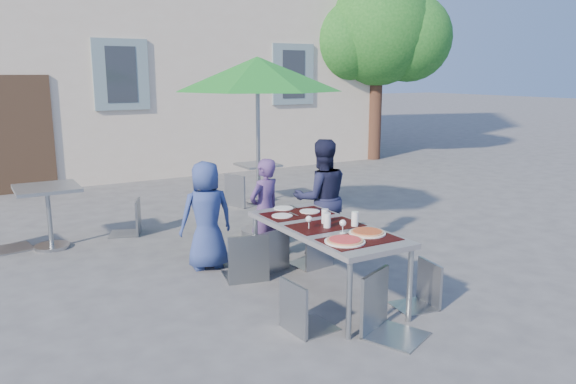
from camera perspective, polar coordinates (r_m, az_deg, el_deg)
ground at (r=5.47m, az=4.74°, el=-12.10°), size 90.00×90.00×0.00m
tree at (r=15.00m, az=9.10°, el=15.75°), size 3.60×3.00×4.70m
dining_table at (r=5.59m, az=3.84°, el=-3.98°), size 0.80×1.85×0.76m
pizza_near_left at (r=5.04m, az=5.80°, el=-4.94°), size 0.37×0.37×0.03m
pizza_near_right at (r=5.32m, az=8.05°, el=-4.07°), size 0.35×0.35×0.03m
glassware at (r=5.52m, az=4.66°, el=-2.78°), size 0.51×0.44×0.15m
place_settings at (r=6.08m, az=0.42°, el=-2.00°), size 0.61×0.51×0.01m
child_0 at (r=6.52m, az=-8.28°, el=-2.35°), size 0.65×0.45×1.26m
child_1 at (r=6.71m, az=-2.39°, el=-1.87°), size 0.53×0.43×1.25m
child_2 at (r=6.89m, az=3.42°, el=-0.62°), size 0.79×0.59×1.46m
chair_0 at (r=6.09m, az=-4.28°, el=-3.61°), size 0.54×0.54×1.02m
chair_1 at (r=6.39m, az=-1.91°, el=-3.27°), size 0.49×0.49×0.94m
chair_2 at (r=6.51m, az=2.71°, el=-3.13°), size 0.45×0.45×0.91m
chair_3 at (r=4.91m, az=1.47°, el=-8.47°), size 0.43×0.42×0.89m
chair_4 at (r=5.58m, az=13.55°, el=-6.60°), size 0.42×0.42×0.84m
chair_5 at (r=4.89m, az=10.03°, el=-7.51°), size 0.61×0.61×1.04m
patio_umbrella at (r=7.56m, az=-3.13°, el=11.71°), size 2.27×2.27×2.44m
cafe_table_0 at (r=7.81m, az=-23.19°, el=-1.14°), size 0.76×0.76×0.82m
bg_chair_r_0 at (r=8.14m, az=-15.77°, el=-0.44°), size 0.54×0.54×0.93m
cafe_table_1 at (r=9.78m, az=-3.07°, el=1.50°), size 0.65×0.65×0.69m
bg_chair_l_1 at (r=9.54m, az=-4.99°, el=2.24°), size 0.60×0.60×1.05m
bg_chair_r_1 at (r=10.22m, az=3.43°, el=2.78°), size 0.57×0.57×1.01m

